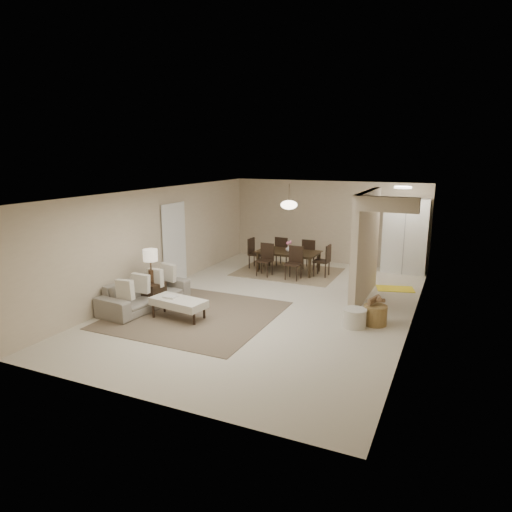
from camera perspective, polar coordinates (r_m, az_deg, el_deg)
The scene contains 22 objects.
floor at distance 10.31m, azimuth 1.90°, elevation -6.02°, with size 9.00×9.00×0.00m, color beige.
ceiling at distance 9.80m, azimuth 2.01°, elevation 7.96°, with size 9.00×9.00×0.00m, color white.
back_wall at distance 14.18m, azimuth 8.92°, elevation 4.22°, with size 6.00×6.00×0.00m, color #C2AE93.
left_wall at distance 11.44m, azimuth -12.09°, elevation 2.06°, with size 9.00×9.00×0.00m, color #C2AE93.
right_wall at distance 9.29m, azimuth 19.32°, elevation -0.83°, with size 9.00×9.00×0.00m, color #C2AE93.
partition at distance 10.66m, azimuth 13.54°, elevation 1.22°, with size 0.15×2.50×2.50m, color #C2AE93.
doorway at distance 11.94m, azimuth -10.22°, elevation 1.46°, with size 0.04×0.90×2.04m, color black.
pantry_cabinet at distance 13.44m, azimuth 18.18°, elevation 2.41°, with size 1.20×0.55×2.10m, color white.
flush_light at distance 12.34m, azimuth 17.89°, elevation 8.16°, with size 0.44×0.44×0.05m, color white.
living_rug at distance 9.71m, azimuth -7.62°, elevation -7.30°, with size 3.20×3.20×0.01m, color brown.
sofa at distance 10.32m, azimuth -13.70°, elevation -4.55°, with size 0.84×2.14×0.63m, color gray.
ottoman_bench at distance 9.47m, azimuth -9.68°, elevation -5.78°, with size 1.23×0.69×0.42m.
side_table at distance 10.45m, azimuth -12.83°, elevation -4.63°, with size 0.46×0.46×0.51m, color black.
table_lamp at distance 10.24m, azimuth -13.06°, elevation -0.27°, with size 0.32×0.32×0.76m.
round_pouf at distance 9.15m, azimuth 12.22°, elevation -7.59°, with size 0.46×0.46×0.36m, color beige.
wicker_basket at distance 9.37m, azimuth 14.68°, elevation -7.15°, with size 0.46×0.46×0.39m, color brown.
dining_rug at distance 13.03m, azimuth 4.01°, elevation -2.00°, with size 2.80×2.10×0.01m, color #77624A.
dining_table at distance 12.96m, azimuth 4.03°, elevation -0.72°, with size 1.73×0.97×0.61m, color black.
dining_chairs at distance 12.93m, azimuth 4.04°, elevation -0.11°, with size 2.40×1.77×0.89m.
vase at distance 12.87m, azimuth 4.05°, elevation 0.94°, with size 0.15×0.15×0.16m, color silver.
yellow_mat at distance 11.93m, azimuth 17.01°, elevation -3.94°, with size 0.89×0.55×0.01m, color yellow.
pendant_light at distance 12.68m, azimuth 4.14°, elevation 6.40°, with size 0.46×0.46×0.71m.
Camera 1 is at (3.71, -9.03, 3.32)m, focal length 32.00 mm.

